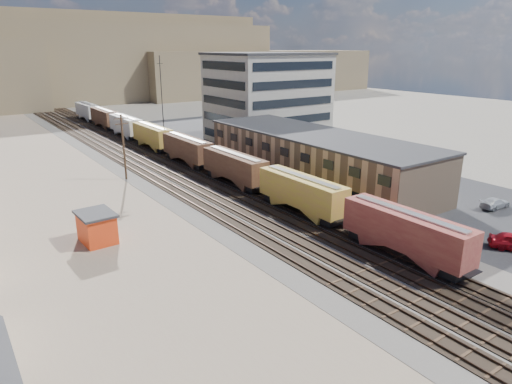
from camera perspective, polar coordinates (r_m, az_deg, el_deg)
ground at (r=44.21m, az=14.69°, el=-9.10°), size 300.00×300.00×0.00m
ballast_bed at (r=83.30m, az=-12.25°, el=3.74°), size 18.00×200.00×0.06m
dirt_yard at (r=68.59m, az=-24.34°, el=-0.45°), size 24.00×180.00×0.03m
asphalt_lot at (r=82.25m, az=6.28°, el=3.86°), size 26.00×120.00×0.04m
rail_tracks at (r=83.08m, az=-12.61°, el=3.74°), size 11.40×200.00×0.24m
freight_train at (r=86.93m, az=-10.87°, el=6.27°), size 3.00×119.74×4.46m
warehouse at (r=69.61m, az=7.43°, el=4.36°), size 12.40×40.40×7.25m
office_tower at (r=99.72m, az=1.41°, el=11.76°), size 22.60×18.60×18.45m
utility_pole_north at (r=71.93m, az=-16.23°, el=5.58°), size 2.20×0.32×10.00m
radio_mast at (r=93.13m, az=-11.65°, el=10.91°), size 1.20×0.16×18.00m
hills_north at (r=195.35m, az=-26.75°, el=14.26°), size 265.00×80.00×32.00m
maintenance_shed at (r=50.24m, az=-19.28°, el=-4.15°), size 3.61×4.58×3.25m
parked_car_silver at (r=65.02m, az=27.68°, el=-1.25°), size 4.66×2.08×1.33m
parked_car_blue at (r=90.78m, az=4.75°, el=5.74°), size 6.16×6.25×1.67m
parked_car_far at (r=98.69m, az=5.78°, el=6.64°), size 3.39×5.01×1.58m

